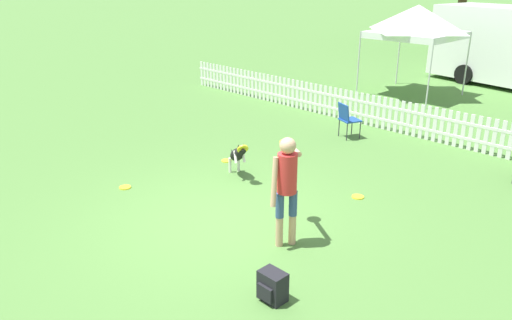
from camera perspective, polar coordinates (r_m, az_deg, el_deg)
name	(u,v)px	position (r m, az deg, el deg)	size (l,w,h in m)	color
ground_plane	(227,220)	(8.10, -3.35, -6.82)	(240.00, 240.00, 0.00)	#4C7A38
handler_person	(287,179)	(6.99, 3.53, -2.18)	(0.80, 0.95, 1.64)	tan
leaping_dog	(238,154)	(9.52, -2.10, 0.65)	(0.93, 0.57, 0.80)	black
frisbee_near_handler	(226,161)	(10.50, -3.39, -0.07)	(0.21, 0.21, 0.02)	yellow
frisbee_near_dog	(125,187)	(9.52, -14.73, -3.04)	(0.21, 0.21, 0.02)	yellow
frisbee_midfield	(358,197)	(9.01, 11.56, -4.14)	(0.21, 0.21, 0.02)	yellow
backpack_on_grass	(272,286)	(6.20, 1.87, -14.23)	(0.33, 0.27, 0.38)	black
picket_fence	(418,121)	(12.50, 18.04, 4.28)	(16.59, 0.04, 0.82)	white
folding_chair_blue_left	(347,117)	(12.01, 10.38, 4.82)	(0.56, 0.57, 0.85)	#333338
canopy_tent_main	(417,22)	(16.61, 17.95, 14.81)	(2.46, 2.46, 2.79)	silver
equipment_trailer	(501,44)	(19.74, 26.25, 11.84)	(5.24, 2.95, 2.62)	white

